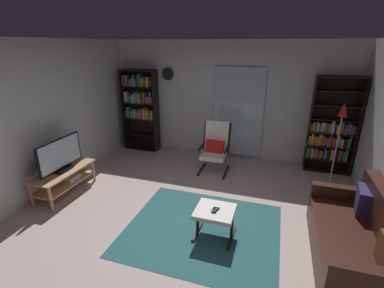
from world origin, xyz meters
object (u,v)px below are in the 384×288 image
Objects in this scene: tv_remote at (216,210)px; lounge_armchair at (215,146)px; television at (60,156)px; bookshelf_near_sofa at (331,133)px; floor_lamp_by_shelf at (341,123)px; wall_clock at (168,74)px; ottoman at (215,214)px; bookshelf_near_tv at (140,104)px; leather_sofa at (358,240)px; cell_phone at (215,210)px; tv_stand at (65,177)px.

lounge_armchair is at bearing 126.58° from tv_remote.
television is 0.49× the size of bookshelf_near_sofa.
floor_lamp_by_shelf is 5.35× the size of wall_clock.
lounge_armchair reaches higher than ottoman.
bookshelf_near_tv is 4.31m from floor_lamp_by_shelf.
television is 0.54× the size of leather_sofa.
wall_clock reaches higher than cell_phone.
leather_sofa is 12.07× the size of tv_remote.
cell_phone is (-0.01, 0.01, -0.00)m from tv_remote.
bookshelf_near_sofa is at bearing 0.18° from bookshelf_near_tv.
wall_clock is (-3.59, 0.17, 1.02)m from bookshelf_near_sofa.
ottoman is at bearing -6.99° from tv_stand.
ottoman is at bearing 141.41° from tv_remote.
tv_remote is at bearing -128.35° from floor_lamp_by_shelf.
bookshelf_near_tv is 1.26× the size of floor_lamp_by_shelf.
bookshelf_near_tv is at bearing 83.63° from television.
bookshelf_near_sofa is at bearing 57.80° from ottoman.
wall_clock is at bearing 124.23° from cell_phone.
cell_phone is 0.09× the size of floor_lamp_by_shelf.
leather_sofa is at bearing -3.51° from television.
bookshelf_near_tv is 1.00× the size of bookshelf_near_sofa.
bookshelf_near_sofa is 13.89× the size of cell_phone.
lounge_armchair is at bearing 37.26° from television.
tv_stand is 8.33× the size of cell_phone.
tv_stand is at bearing -143.09° from lounge_armchair.
cell_phone is (2.51, -2.76, -0.72)m from bookshelf_near_tv.
leather_sofa is at bearing -38.81° from wall_clock.
bookshelf_near_tv reaches higher than tv_remote.
bookshelf_near_tv is 3.73× the size of ottoman.
bookshelf_near_tv is 3.80m from ottoman.
bookshelf_near_tv reaches higher than cell_phone.
cell_phone is at bearing -76.88° from lounge_armchair.
tv_stand reaches higher than cell_phone.
bookshelf_near_sofa reaches higher than tv_remote.
bookshelf_near_tv is 1.12× the size of leather_sofa.
lounge_armchair is (-2.22, -0.69, -0.29)m from bookshelf_near_sofa.
tv_stand is at bearing 174.71° from cell_phone.
television is at bearing 173.41° from ottoman.
television is 5.14m from bookshelf_near_sofa.
floor_lamp_by_shelf is (1.75, 2.20, 0.76)m from cell_phone.
lounge_armchair is at bearing 103.19° from ottoman.
cell_phone is at bearing -84.62° from ottoman.
wall_clock is (-1.36, 0.86, 1.32)m from lounge_armchair.
tv_stand is at bearing 176.24° from leather_sofa.
tv_remote reaches higher than cell_phone.
wall_clock reaches higher than tv_remote.
tv_remote is at bearing -121.76° from bookshelf_near_sofa.
floor_lamp_by_shelf reaches higher than tv_stand.
cell_phone is at bearing -57.85° from wall_clock.
bookshelf_near_tv reaches higher than leather_sofa.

